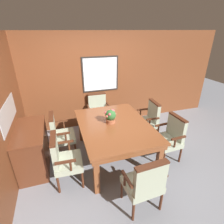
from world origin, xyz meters
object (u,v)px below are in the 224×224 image
at_px(chair_right_near, 170,136).
at_px(chair_left_near, 63,158).
at_px(chair_head_far, 98,110).
at_px(chair_left_far, 60,133).
at_px(chair_right_far, 149,119).
at_px(sideboard_cabinet, 33,148).
at_px(dining_table, 114,128).
at_px(chair_head_near, 145,182).
at_px(potted_plant, 111,116).

relative_size(chair_right_near, chair_left_near, 1.00).
xyz_separation_m(chair_right_near, chair_head_far, (-1.08, 1.69, 0.00)).
bearing_deg(chair_left_near, chair_left_far, 4.07).
height_order(chair_right_far, sideboard_cabinet, chair_right_far).
relative_size(dining_table, chair_head_far, 1.94).
relative_size(chair_left_near, sideboard_cabinet, 0.84).
distance_m(chair_head_near, potted_plant, 1.44).
xyz_separation_m(chair_head_near, chair_right_far, (1.01, 1.72, 0.00)).
bearing_deg(chair_head_near, chair_left_far, -60.69).
bearing_deg(chair_right_near, chair_left_near, -92.26).
relative_size(chair_head_far, sideboard_cabinet, 0.84).
relative_size(chair_head_near, chair_right_far, 1.00).
distance_m(chair_head_near, sideboard_cabinet, 2.18).
relative_size(chair_head_far, chair_left_near, 1.00).
relative_size(chair_head_near, sideboard_cabinet, 0.84).
bearing_deg(chair_left_far, potted_plant, -108.37).
height_order(chair_right_near, chair_head_far, same).
distance_m(chair_left_far, chair_left_near, 0.83).
height_order(dining_table, potted_plant, potted_plant).
relative_size(dining_table, chair_left_far, 1.94).
bearing_deg(chair_right_far, potted_plant, -68.52).
xyz_separation_m(dining_table, chair_right_far, (1.03, 0.43, -0.16)).
xyz_separation_m(chair_head_far, potted_plant, (-0.04, -1.22, 0.40)).
bearing_deg(chair_right_near, chair_right_far, 179.98).
xyz_separation_m(chair_left_far, chair_head_near, (1.08, -1.72, 0.00)).
bearing_deg(chair_head_near, potted_plant, -89.86).
height_order(dining_table, chair_left_near, chair_left_near).
bearing_deg(dining_table, chair_left_near, -158.78).
bearing_deg(potted_plant, sideboard_cabinet, 176.10).
distance_m(chair_left_near, sideboard_cabinet, 0.81).
xyz_separation_m(chair_left_far, potted_plant, (1.01, -0.34, 0.40)).
height_order(chair_left_far, chair_right_far, same).
bearing_deg(chair_right_near, chair_head_far, -150.12).
bearing_deg(sideboard_cabinet, potted_plant, -3.90).
bearing_deg(chair_left_near, chair_head_near, -127.44).
relative_size(chair_right_near, chair_right_far, 1.00).
distance_m(chair_right_near, sideboard_cabinet, 2.70).
bearing_deg(sideboard_cabinet, chair_left_near, -47.94).
distance_m(chair_left_near, chair_right_far, 2.23).
bearing_deg(chair_head_near, dining_table, -91.90).
relative_size(chair_left_near, chair_right_far, 1.00).
distance_m(chair_head_near, chair_right_far, 2.00).
relative_size(chair_left_near, potted_plant, 3.28).
xyz_separation_m(dining_table, potted_plant, (-0.05, 0.09, 0.23)).
distance_m(chair_head_near, chair_left_near, 1.38).
distance_m(chair_head_far, chair_left_near, 1.99).
height_order(chair_head_near, chair_right_far, same).
bearing_deg(chair_left_far, chair_head_near, -147.73).
bearing_deg(chair_left_far, chair_right_near, -110.81).
height_order(chair_left_far, chair_left_near, same).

